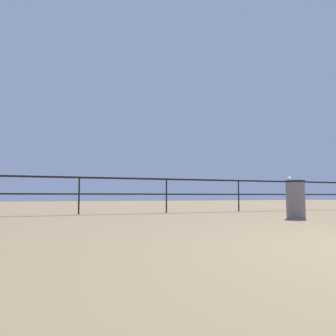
% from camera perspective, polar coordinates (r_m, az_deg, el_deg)
% --- Properties ---
extents(pier_railing, '(25.02, 0.05, 1.01)m').
position_cam_1_polar(pier_railing, '(9.49, -0.28, -3.37)').
color(pier_railing, black).
rests_on(pier_railing, ground_plane).
extents(seagull_on_rail, '(0.32, 0.29, 0.18)m').
position_cam_1_polar(seagull_on_rail, '(11.95, 20.76, -1.79)').
color(seagull_on_rail, silver).
rests_on(seagull_on_rail, pier_railing).
extents(trash_bin, '(0.41, 0.41, 0.83)m').
position_cam_1_polar(trash_bin, '(7.57, 21.71, -5.18)').
color(trash_bin, slate).
rests_on(trash_bin, ground_plane).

